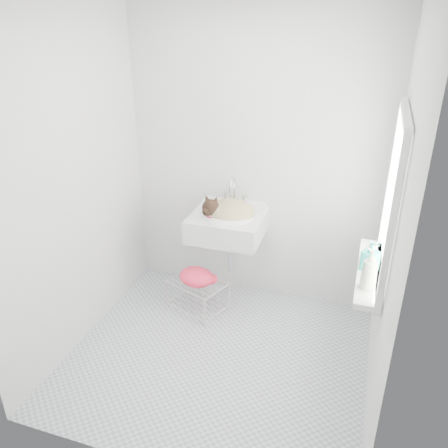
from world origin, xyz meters
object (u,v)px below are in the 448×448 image
(cat, at_px, (228,211))
(bottle_c, at_px, (369,261))
(wire_rack, at_px, (198,293))
(bottle_a, at_px, (367,288))
(sink, at_px, (227,215))
(bottle_b, at_px, (368,270))

(cat, distance_m, bottle_c, 1.22)
(bottle_c, bearing_deg, wire_rack, 170.18)
(wire_rack, distance_m, bottle_a, 1.64)
(cat, bearing_deg, wire_rack, -154.46)
(sink, height_order, cat, cat)
(sink, xyz_separation_m, wire_rack, (-0.21, -0.20, -0.70))
(cat, height_order, bottle_a, cat)
(cat, relative_size, bottle_c, 3.08)
(cat, distance_m, bottle_a, 1.38)
(cat, height_order, wire_rack, cat)
(bottle_b, bearing_deg, bottle_c, 90.00)
(bottle_c, bearing_deg, bottle_b, -90.00)
(wire_rack, relative_size, bottle_a, 2.06)
(sink, xyz_separation_m, bottle_c, (1.16, -0.44, 0.00))
(sink, xyz_separation_m, bottle_a, (1.16, -0.78, 0.00))
(sink, height_order, bottle_b, sink)
(cat, bearing_deg, bottle_a, -47.91)
(bottle_b, bearing_deg, cat, 154.77)
(sink, bearing_deg, cat, -52.75)
(bottle_b, bearing_deg, wire_rack, 165.34)
(sink, relative_size, cat, 1.28)
(sink, relative_size, bottle_a, 2.74)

